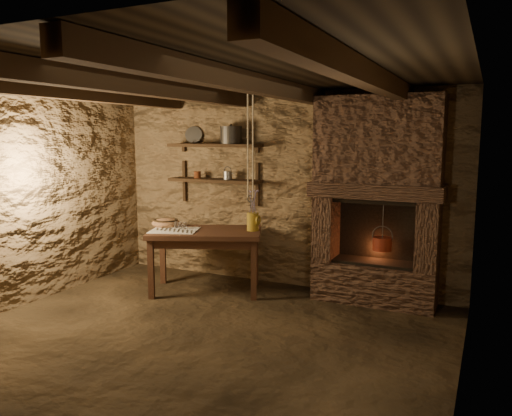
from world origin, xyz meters
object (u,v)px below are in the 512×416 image
at_px(work_table, 206,258).
at_px(stoneware_jug, 253,213).
at_px(wooden_bowl, 166,223).
at_px(red_pot, 382,243).
at_px(iron_stockpot, 231,136).

xyz_separation_m(work_table, stoneware_jug, (0.52, 0.22, 0.56)).
distance_m(work_table, stoneware_jug, 0.80).
bearing_deg(work_table, wooden_bowl, 155.42).
relative_size(stoneware_jug, red_pot, 0.92).
bearing_deg(work_table, stoneware_jug, -0.29).
height_order(work_table, iron_stockpot, iron_stockpot).
bearing_deg(iron_stockpot, red_pot, -3.53).
bearing_deg(stoneware_jug, work_table, -148.09).
bearing_deg(red_pot, work_table, -168.31).
distance_m(work_table, iron_stockpot, 1.56).
relative_size(work_table, red_pot, 2.79).
distance_m(stoneware_jug, wooden_bowl, 1.14).
bearing_deg(wooden_bowl, iron_stockpot, 39.02).
height_order(work_table, stoneware_jug, stoneware_jug).
distance_m(wooden_bowl, iron_stockpot, 1.36).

